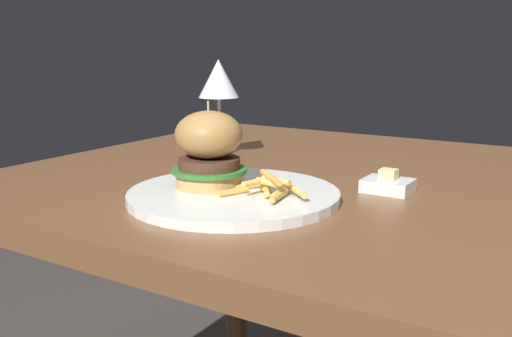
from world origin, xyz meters
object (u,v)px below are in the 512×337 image
Objects in this scene: burger_sandwich at (209,149)px; wine_glass at (219,81)px; main_plate at (234,195)px; butter_dish at (388,184)px.

wine_glass is (-0.16, 0.25, 0.08)m from burger_sandwich.
burger_sandwich reaches higher than main_plate.
main_plate is 0.24m from butter_dish.
main_plate is at bearing -137.03° from butter_dish.
burger_sandwich is at bearing -143.82° from butter_dish.
burger_sandwich is at bearing -57.52° from wine_glass.
main_plate is 0.08m from burger_sandwich.
wine_glass is 2.69× the size of butter_dish.
burger_sandwich is at bearing 177.21° from main_plate.
butter_dish is (0.18, 0.17, 0.00)m from main_plate.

